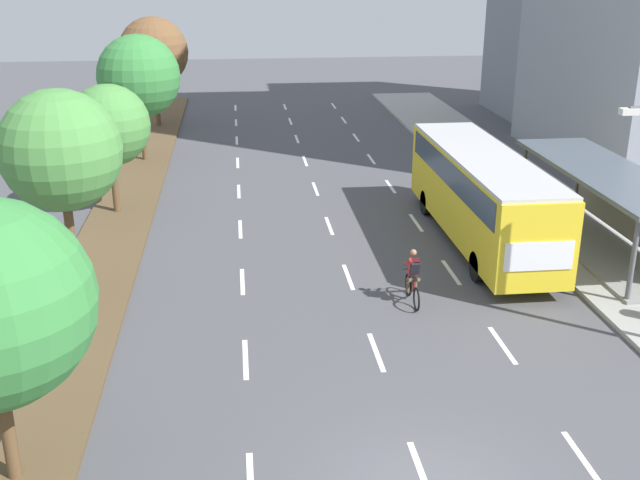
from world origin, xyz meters
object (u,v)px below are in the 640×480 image
Objects in this scene: cyclist at (413,279)px; median_tree_fourth at (139,77)px; median_tree_second at (60,151)px; median_tree_third at (109,126)px; bus_shelter at (610,201)px; bus at (481,189)px; median_tree_fifth at (153,52)px.

median_tree_fourth is (-9.92, 18.53, 3.57)m from cyclist.
median_tree_second is 1.23× the size of median_tree_third.
bus is at bearing 162.51° from bus_shelter.
median_tree_fifth reaches higher than cyclist.
median_tree_fourth reaches higher than bus.
median_tree_fourth is at bearing 139.94° from bus_shelter.
median_tree_second is 0.98× the size of median_tree_fifth.
median_tree_third is 0.82× the size of median_tree_fourth.
bus_shelter is 1.57× the size of median_tree_fourth.
bus_shelter is at bearing 7.39° from median_tree_second.
cyclist is 14.47m from median_tree_third.
median_tree_third is (-13.77, 4.96, 1.61)m from bus.
median_tree_fifth reaches higher than bus.
bus is 14.73m from median_tree_third.
median_tree_fourth is (-17.79, 14.96, 2.49)m from bus_shelter.
median_tree_fifth is at bearing 110.13° from cyclist.
median_tree_third is (-10.18, 9.87, 2.89)m from cyclist.
bus_shelter is 19.21m from median_tree_third.
median_tree_fourth is at bearing 134.79° from bus.
bus_shelter is 29.72m from median_tree_fifth.
median_tree_fifth is (-0.05, 8.65, 0.22)m from median_tree_fourth.
median_tree_fourth is (0.26, 8.65, 0.68)m from median_tree_third.
bus is 19.32m from median_tree_fourth.
median_tree_fourth reaches higher than bus_shelter.
median_tree_second reaches higher than bus.
median_tree_fifth is (0.21, 17.30, 0.90)m from median_tree_third.
bus_shelter is 1.91× the size of median_tree_third.
cyclist is at bearing -155.64° from bus_shelter.
cyclist is 0.35× the size of median_tree_third.
median_tree_third is (0.02, 8.65, -1.06)m from median_tree_second.
median_tree_fifth is at bearing 89.49° from median_tree_second.
cyclist is at bearing -69.87° from median_tree_fifth.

